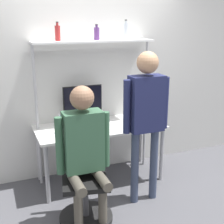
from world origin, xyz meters
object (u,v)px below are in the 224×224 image
Objects in this scene: monitor at (83,103)px; laptop at (73,128)px; bottle_clear at (126,31)px; bottle_red at (58,33)px; bottle_purple at (97,33)px; office_chair at (85,194)px; person_standing at (146,109)px; cell_phone at (95,130)px; person_seated at (84,145)px.

monitor reaches higher than laptop.
bottle_clear reaches higher than bottle_red.
bottle_purple is at bearing -2.44° from monitor.
office_chair is at bearing -94.76° from laptop.
person_standing reaches higher than monitor.
office_chair is at bearing -106.42° from monitor.
cell_phone is 0.16× the size of office_chair.
laptop is at bearing -158.82° from bottle_clear.
laptop reaches higher than office_chair.
bottle_purple reaches higher than laptop.
office_chair is 2.05m from bottle_clear.
bottle_clear is (0.86, 0.93, 1.61)m from office_chair.
bottle_clear is (0.87, 0.98, 1.04)m from person_seated.
cell_phone is 0.83m from office_chair.
office_chair is at bearing 78.91° from person_seated.
bottle_red reaches higher than monitor.
person_seated is at bearing -95.19° from laptop.
bottle_red is (-0.75, 0.83, 0.78)m from person_standing.
bottle_purple is (0.42, 0.31, 1.07)m from laptop.
office_chair is at bearing -132.87° from bottle_clear.
bottle_purple is at bearing 64.68° from cell_phone.
cell_phone is at bearing 62.15° from office_chair.
bottle_red reaches higher than person_seated.
bottle_purple is at bearing 63.02° from office_chair.
bottle_purple reaches higher than cell_phone.
laptop is at bearing 84.81° from person_seated.
person_seated is (-0.01, -0.04, 0.57)m from office_chair.
bottle_clear is at bearing 47.13° from office_chair.
bottle_red reaches higher than cell_phone.
bottle_clear is (0.54, 0.32, 1.15)m from cell_phone.
bottle_red is at bearing 90.56° from office_chair.
person_standing is at bearing -72.15° from bottle_purple.
person_standing reaches higher than laptop.
bottle_purple is 0.86× the size of bottle_red.
bottle_purple reaches higher than person_seated.
person_standing reaches higher than office_chair.
person_seated is at bearing -116.32° from bottle_purple.
person_seated is at bearing -101.09° from office_chair.
bottle_red is at bearing -178.32° from monitor.
bottle_red is at bearing 135.36° from cell_phone.
bottle_clear is (0.39, 0.00, 0.02)m from bottle_purple.
person_standing is (0.69, -0.52, 0.30)m from laptop.
laptop is at bearing -143.30° from bottle_purple.
cell_phone is 0.68× the size of bottle_red.
laptop is (-0.23, -0.32, -0.21)m from monitor.
person_seated reaches higher than monitor.
cell_phone is (0.27, -0.01, -0.06)m from laptop.
cell_phone is 0.10× the size of person_seated.
monitor is 0.55× the size of office_chair.
office_chair is 1.90m from bottle_purple.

